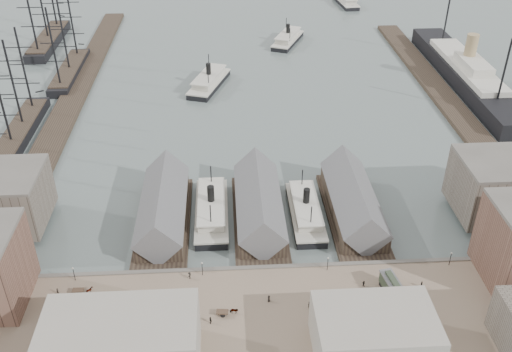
{
  "coord_description": "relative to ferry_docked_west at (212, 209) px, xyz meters",
  "views": [
    {
      "loc": [
        -8.4,
        -109.73,
        94.89
      ],
      "look_at": [
        0.0,
        30.0,
        6.0
      ],
      "focal_mm": 40.0,
      "sensor_mm": 36.0,
      "label": 1
    }
  ],
  "objects": [
    {
      "name": "lamp_post_near_e",
      "position": [
        28.0,
        -26.01,
        2.22
      ],
      "size": [
        0.44,
        0.44,
        3.92
      ],
      "color": "black",
      "rests_on": "quay"
    },
    {
      "name": "quay",
      "position": [
        13.0,
        -39.01,
        -1.49
      ],
      "size": [
        180.0,
        30.0,
        2.0
      ],
      "primitive_type": "cube",
      "color": "#7B6653",
      "rests_on": "ground"
    },
    {
      "name": "lamp_post_near_w",
      "position": [
        -2.0,
        -26.01,
        2.22
      ],
      "size": [
        0.44,
        0.44,
        3.92
      ],
      "color": "black",
      "rests_on": "quay"
    },
    {
      "name": "horse_cart_left",
      "position": [
        -28.49,
        -30.48,
        0.31
      ],
      "size": [
        4.66,
        1.6,
        1.56
      ],
      "rotation": [
        0.0,
        0.0,
        1.53
      ],
      "color": "black",
      "rests_on": "quay"
    },
    {
      "name": "horse_cart_right",
      "position": [
        38.07,
        -40.64,
        0.28
      ],
      "size": [
        4.74,
        3.29,
        1.49
      ],
      "rotation": [
        0.0,
        0.0,
        2.01
      ],
      "color": "black",
      "rests_on": "quay"
    },
    {
      "name": "street_bldg_center",
      "position": [
        33.0,
        -51.01,
        4.51
      ],
      "size": [
        24.0,
        16.0,
        10.0
      ],
      "primitive_type": "cube",
      "color": "gray",
      "rests_on": "quay"
    },
    {
      "name": "ground",
      "position": [
        13.0,
        -19.01,
        -2.49
      ],
      "size": [
        900.0,
        900.0,
        0.0
      ],
      "primitive_type": "plane",
      "color": "#53605E",
      "rests_on": "ground"
    },
    {
      "name": "pedestrian_3",
      "position": [
        0.0,
        -41.39,
        0.39
      ],
      "size": [
        0.89,
        1.12,
        1.77
      ],
      "primitive_type": "imported",
      "rotation": [
        0.0,
        0.0,
        5.23
      ],
      "color": "black",
      "rests_on": "quay"
    },
    {
      "name": "pedestrian_2",
      "position": [
        -5.04,
        -27.01,
        0.4
      ],
      "size": [
        1.24,
        1.31,
        1.78
      ],
      "primitive_type": "imported",
      "rotation": [
        0.0,
        0.0,
        4.03
      ],
      "color": "black",
      "rests_on": "quay"
    },
    {
      "name": "lamp_post_far_w",
      "position": [
        -32.0,
        -26.01,
        2.22
      ],
      "size": [
        0.44,
        0.44,
        3.92
      ],
      "color": "black",
      "rests_on": "quay"
    },
    {
      "name": "sailing_ship_mid",
      "position": [
        -61.3,
        105.86,
        -0.05
      ],
      "size": [
        8.29,
        47.92,
        34.1
      ],
      "color": "black",
      "rests_on": "ground"
    },
    {
      "name": "tram",
      "position": [
        41.43,
        -36.56,
        1.59
      ],
      "size": [
        4.85,
        11.75,
        4.06
      ],
      "rotation": [
        0.0,
        0.0,
        0.17
      ],
      "color": "black",
      "rests_on": "quay"
    },
    {
      "name": "ferry_shed_east",
      "position": [
        39.0,
        -2.14,
        2.14
      ],
      "size": [
        14.0,
        42.0,
        12.6
      ],
      "color": "#2D231C",
      "rests_on": "ground"
    },
    {
      "name": "sailing_ship_far",
      "position": [
        -80.06,
        146.28,
        0.34
      ],
      "size": [
        9.54,
        53.0,
        39.22
      ],
      "color": "black",
      "rests_on": "ground"
    },
    {
      "name": "ferry_open_mid",
      "position": [
        36.4,
        141.23,
        -0.14
      ],
      "size": [
        18.91,
        29.17,
        10.05
      ],
      "rotation": [
        0.0,
        0.0,
        -0.41
      ],
      "color": "black",
      "rests_on": "ground"
    },
    {
      "name": "horse_cart_center",
      "position": [
        4.34,
        -39.07,
        0.31
      ],
      "size": [
        4.93,
        1.76,
        1.58
      ],
      "rotation": [
        0.0,
        0.0,
        1.47
      ],
      "color": "black",
      "rests_on": "quay"
    },
    {
      "name": "warehouse_east_back",
      "position": [
        81.0,
        -4.01,
        7.01
      ],
      "size": [
        28.0,
        20.0,
        15.0
      ],
      "primitive_type": "cube",
      "color": "#60564C",
      "rests_on": "east_land"
    },
    {
      "name": "pedestrian_10",
      "position": [
        -2.99,
        -39.72,
        0.29
      ],
      "size": [
        0.89,
        0.73,
        1.56
      ],
      "primitive_type": "imported",
      "rotation": [
        0.0,
        0.0,
        0.36
      ],
      "color": "black",
      "rests_on": "quay"
    },
    {
      "name": "ferry_open_near",
      "position": [
        -1.57,
        90.31,
        0.02
      ],
      "size": [
        18.26,
        31.31,
        10.72
      ],
      "rotation": [
        0.0,
        0.0,
        -0.33
      ],
      "color": "black",
      "rests_on": "ground"
    },
    {
      "name": "lamp_post_far_e",
      "position": [
        58.0,
        -26.01,
        2.22
      ],
      "size": [
        0.44,
        0.44,
        3.92
      ],
      "color": "black",
      "rests_on": "quay"
    },
    {
      "name": "pedestrian_6",
      "position": [
        35.54,
        -32.01,
        0.29
      ],
      "size": [
        0.95,
        0.96,
        1.56
      ],
      "primitive_type": "imported",
      "rotation": [
        0.0,
        0.0,
        2.3
      ],
      "color": "black",
      "rests_on": "quay"
    },
    {
      "name": "ferry_shed_west",
      "position": [
        -13.0,
        -2.14,
        2.14
      ],
      "size": [
        14.0,
        42.0,
        12.6
      ],
      "color": "#2D231C",
      "rests_on": "ground"
    },
    {
      "name": "pedestrian_4",
      "position": [
        13.1,
        -35.64,
        0.35
      ],
      "size": [
        0.55,
        0.83,
        1.69
      ],
      "primitive_type": "imported",
      "rotation": [
        0.0,
        0.0,
        4.72
      ],
      "color": "black",
      "rests_on": "quay"
    },
    {
      "name": "ferry_open_far",
      "position": [
        77.92,
        206.51,
        -0.12
      ],
      "size": [
        11.48,
        29.09,
        10.12
      ],
      "rotation": [
        0.0,
        0.0,
        0.11
      ],
      "color": "black",
      "rests_on": "ground"
    },
    {
      "name": "ferry_shed_center",
      "position": [
        13.0,
        -2.14,
        2.14
      ],
      "size": [
        14.0,
        42.0,
        12.6
      ],
      "color": "#2D231C",
      "rests_on": "ground"
    },
    {
      "name": "pedestrian_7",
      "position": [
        35.12,
        -44.81,
        0.4
      ],
      "size": [
        1.33,
        1.22,
        1.8
      ],
      "primitive_type": "imported",
      "rotation": [
        0.0,
        0.0,
        0.63
      ],
      "color": "black",
      "rests_on": "quay"
    },
    {
      "name": "pedestrian_5",
      "position": [
        21.84,
        -38.09,
        0.35
      ],
      "size": [
        0.65,
        0.74,
        1.69
      ],
      "primitive_type": "imported",
      "rotation": [
        0.0,
        0.0,
        4.32
      ],
      "color": "black",
      "rests_on": "quay"
    },
    {
      "name": "ocean_steamer",
      "position": [
        105.0,
        88.03,
        1.95
      ],
      "size": [
        14.14,
        103.31,
        20.66
      ],
      "color": "black",
      "rests_on": "ground"
    },
    {
      "name": "ferry_docked_west",
      "position": [
        0.0,
        0.0,
        0.0
      ],
      "size": [
        8.94,
        29.8,
        10.64
      ],
      "color": "black",
      "rests_on": "ground"
    },
    {
      "name": "street_bldg_west",
      "position": [
        -17.0,
        -51.01,
        5.51
      ],
      "size": [
        30.0,
        16.0,
        12.0
      ],
      "primitive_type": "cube",
      "color": "gray",
      "rests_on": "quay"
    },
    {
      "name": "sailing_ship_near",
      "position": [
        -66.78,
        48.73,
        -0.05
      ],
      "size": [
        8.1,
        55.82,
        33.31
      ],
      "color": "black",
      "rests_on": "ground"
    },
    {
      "name": "ferry_docked_east",
      "position": [
        26.0,
        -1.87,
        -0.15
      ],
      "size": [
        8.39,
        27.97,
        9.99
      ],
      "color": "black",
      "rests_on": "ground"
    },
    {
      "name": "east_wharf",
      "position": [
        91.0,
        70.99,
        -1.69
      ],
      "size": [
        10.0,
        180.0,
        1.6
      ],
      "primitive_type": "cube",
      "color": "#2D231C",
      "rests_on": "ground"
    },
    {
      "name": "seawall",
      "position": [
        13.0,
        -24.21,
        -1.34
      ],
      "size": [
        180.0,
        1.2,
        2.3
      ],
      "primitive_type": "cube",
      "color": "#59544C",
      "rests_on": "ground"
    },
    {
      "name": "west_wharf",
      "position": [
        -55.0,
        80.99,
        -1.69
      ],
      "size": [
        10.0,
        220.0,
        1.6
      ],
      "primitive_type": "cube",
      "color": "#2D231C",
      "rests_on": "ground"
    },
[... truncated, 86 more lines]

